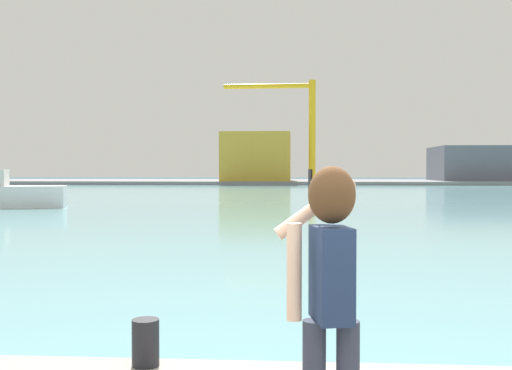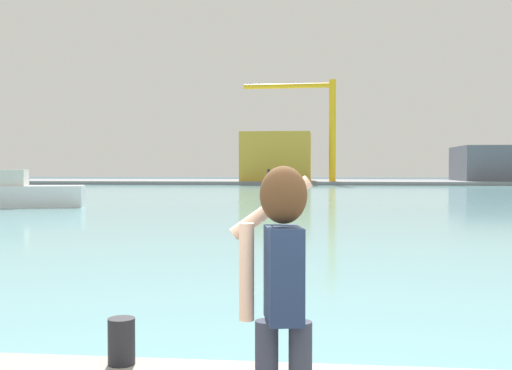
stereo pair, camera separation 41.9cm
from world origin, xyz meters
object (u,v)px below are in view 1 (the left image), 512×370
(person_photographer, at_px, (329,279))
(harbor_bollard, at_px, (146,342))
(warehouse_left, at_px, (256,157))
(port_crane, at_px, (299,117))
(warehouse_right, at_px, (492,164))

(person_photographer, xyz_separation_m, harbor_bollard, (-1.51, 1.56, -0.86))
(harbor_bollard, relative_size, warehouse_left, 0.04)
(harbor_bollard, xyz_separation_m, port_crane, (1.68, 82.72, 9.02))
(port_crane, bearing_deg, warehouse_right, 14.78)
(person_photographer, bearing_deg, warehouse_right, -30.01)
(person_photographer, bearing_deg, port_crane, -11.89)
(person_photographer, relative_size, warehouse_left, 0.17)
(person_photographer, xyz_separation_m, warehouse_right, (30.40, 92.26, 1.45))
(warehouse_left, relative_size, warehouse_right, 0.58)
(person_photographer, distance_m, harbor_bollard, 2.33)
(person_photographer, height_order, warehouse_left, warehouse_left)
(warehouse_right, distance_m, port_crane, 31.98)
(person_photographer, bearing_deg, harbor_bollard, 32.32)
(harbor_bollard, bearing_deg, person_photographer, -45.91)
(harbor_bollard, xyz_separation_m, warehouse_left, (-4.71, 85.84, 3.29))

